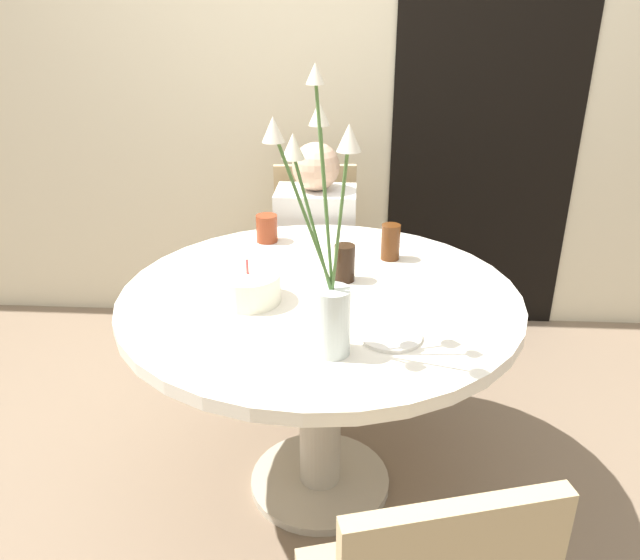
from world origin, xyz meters
TOP-DOWN VIEW (x-y plane):
  - ground_plane at (0.00, 0.00)m, footprint 16.00×16.00m
  - wall_back at (0.00, 1.34)m, footprint 8.00×0.05m
  - doorway_panel at (0.72, 1.31)m, footprint 0.90×0.01m
  - dining_table at (0.00, 0.00)m, footprint 1.24×1.24m
  - chair_right_flank at (-0.08, 0.95)m, footprint 0.43×0.43m
  - birthday_cake at (-0.21, -0.08)m, footprint 0.19×0.19m
  - flower_vase at (0.04, -0.36)m, footprint 0.22×0.19m
  - side_plate at (0.21, -0.27)m, footprint 0.17×0.17m
  - drink_glass_0 at (0.23, 0.28)m, footprint 0.07×0.07m
  - drink_glass_1 at (0.07, 0.09)m, footprint 0.07×0.07m
  - drink_glass_2 at (-0.22, 0.43)m, footprint 0.08×0.08m
  - person_woman at (-0.07, 0.79)m, footprint 0.34×0.24m

SIDE VIEW (x-z plane):
  - ground_plane at x=0.00m, z-range 0.00..0.00m
  - person_woman at x=-0.07m, z-range -0.03..1.04m
  - chair_right_flank at x=-0.08m, z-range 0.06..0.97m
  - dining_table at x=0.00m, z-range 0.24..1.01m
  - side_plate at x=0.21m, z-range 0.77..0.78m
  - birthday_cake at x=-0.21m, z-range 0.75..0.89m
  - drink_glass_2 at x=-0.22m, z-range 0.77..0.88m
  - drink_glass_1 at x=0.07m, z-range 0.77..0.89m
  - drink_glass_0 at x=0.23m, z-range 0.77..0.90m
  - flower_vase at x=0.04m, z-range 0.67..1.38m
  - doorway_panel at x=0.72m, z-range 0.00..2.05m
  - wall_back at x=0.00m, z-range 0.00..2.60m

